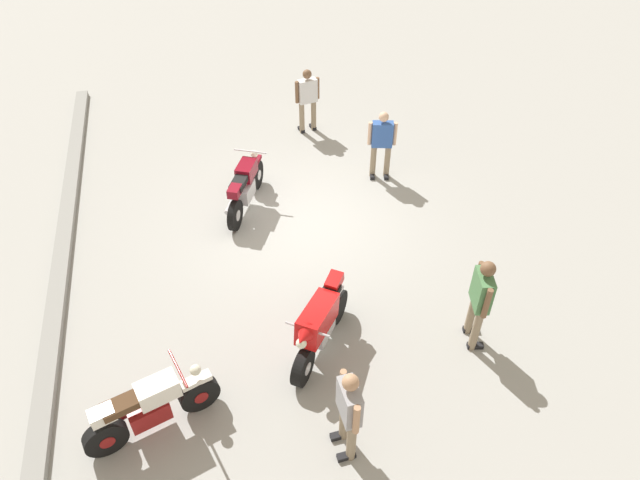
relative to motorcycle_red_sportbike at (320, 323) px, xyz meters
name	(u,v)px	position (x,y,z in m)	size (l,w,h in m)	color
ground_plane	(298,223)	(3.20, -0.38, -0.59)	(40.00, 40.00, 0.00)	#9E9E99
curb_edge	(62,258)	(3.20, 4.22, -0.52)	(14.00, 0.30, 0.15)	gray
motorcycle_red_sportbike	(320,323)	(0.00, 0.00, 0.00)	(1.67, 1.33, 1.14)	black
motorcycle_maroon_cruiser	(245,187)	(4.01, 0.55, -0.07)	(1.92, 1.07, 1.09)	black
motorcycle_cream_vintage	(151,408)	(-0.79, 2.62, -0.11)	(0.83, 1.92, 1.07)	black
person_in_blue_shirt	(382,141)	(4.40, -2.54, 0.31)	(0.41, 0.63, 1.60)	gray
person_in_green_shirt	(480,298)	(-0.46, -2.43, 0.40)	(0.66, 0.40, 1.73)	gray
person_in_white_shirt	(307,97)	(6.75, -1.44, 0.33)	(0.37, 0.64, 1.64)	gray
person_in_gray_shirt	(349,410)	(-1.76, 0.07, 0.32)	(0.64, 0.31, 1.63)	gray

